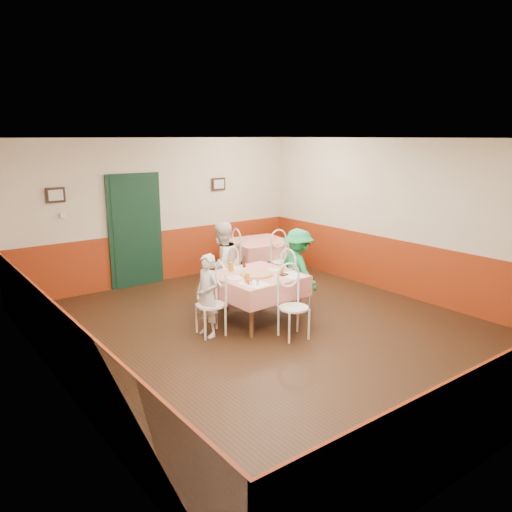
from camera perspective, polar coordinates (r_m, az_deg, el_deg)
floor at (r=7.50m, az=1.99°, el=-8.62°), size 7.00×7.00×0.00m
ceiling at (r=6.94m, az=2.19°, el=13.31°), size 7.00×7.00×0.00m
back_wall at (r=10.01m, az=-10.69°, el=5.12°), size 6.00×0.10×2.80m
left_wall at (r=5.74m, az=-21.87°, el=-1.86°), size 0.10×7.00×2.80m
right_wall at (r=9.25m, az=16.71°, el=4.10°), size 0.10×7.00×2.80m
wainscot_back at (r=10.16m, az=-10.44°, el=0.08°), size 6.00×0.03×1.00m
wainscot_front at (r=5.32m, az=27.19°, el=-14.04°), size 6.00×0.03×1.00m
wainscot_left at (r=6.03m, az=-20.97°, el=-10.11°), size 0.03×7.00×1.00m
wainscot_right at (r=9.42m, az=16.28°, el=-1.31°), size 0.03×7.00×1.00m
door at (r=9.77m, az=-13.62°, el=2.69°), size 0.96×0.06×2.10m
picture_left at (r=9.20m, az=-21.94°, el=6.48°), size 0.32×0.03×0.26m
picture_right at (r=10.55m, az=-4.30°, el=8.20°), size 0.32×0.03×0.26m
thermostat at (r=9.27m, az=-21.16°, el=4.40°), size 0.10×0.03×0.10m
main_table at (r=7.78m, az=-0.00°, el=-4.84°), size 1.27×1.27×0.77m
second_table at (r=10.23m, az=0.38°, el=-0.31°), size 1.26×1.26×0.77m
chair_left at (r=7.27m, az=-5.22°, el=-5.60°), size 0.48×0.48×0.90m
chair_right at (r=8.29m, az=4.56°, el=-3.16°), size 0.43×0.43×0.90m
chair_far at (r=8.40m, az=-3.68°, el=-2.93°), size 0.53×0.53×0.90m
chair_near at (r=7.15m, az=4.34°, el=-5.92°), size 0.49×0.49×0.90m
chair_second_a at (r=9.79m, az=-3.11°, el=-0.52°), size 0.47×0.47×0.90m
chair_second_b at (r=9.65m, az=3.08°, el=-0.73°), size 0.47×0.47×0.90m
pizza at (r=7.61m, az=0.03°, el=-2.09°), size 0.50×0.50×0.03m
plate_left at (r=7.44m, az=-2.43°, el=-2.53°), size 0.26×0.26×0.01m
plate_right at (r=7.88m, az=2.32°, el=-1.61°), size 0.26×0.26×0.01m
plate_far at (r=7.97m, az=-1.88°, el=-1.45°), size 0.26×0.26×0.01m
glass_a at (r=7.21m, az=-1.03°, el=-2.55°), size 0.08×0.08×0.14m
glass_b at (r=7.72m, az=3.00°, el=-1.52°), size 0.07×0.07×0.12m
glass_c at (r=7.85m, az=-2.87°, el=-1.22°), size 0.08×0.08×0.14m
beer_bottle at (r=8.00m, az=-1.36°, el=-0.70°), size 0.06×0.06×0.20m
shaker_a at (r=7.07m, az=-0.56°, el=-3.07°), size 0.04×0.04×0.09m
shaker_b at (r=7.06m, az=0.18°, el=-3.10°), size 0.04×0.04×0.09m
shaker_c at (r=7.12m, az=-0.88°, el=-2.96°), size 0.04×0.04×0.09m
menu_left at (r=7.17m, az=-0.21°, el=-3.21°), size 0.37×0.45×0.00m
menu_right at (r=7.64m, az=4.16°, el=-2.18°), size 0.36×0.45×0.00m
wallet at (r=7.62m, az=3.21°, el=-2.13°), size 0.11×0.09×0.02m
diner_left at (r=7.20m, az=-5.57°, el=-4.51°), size 0.33×0.47×1.21m
diner_far at (r=8.36m, az=-3.91°, el=-1.04°), size 0.80×0.68×1.45m
diner_right at (r=8.26m, az=4.84°, el=-1.56°), size 0.60×0.93×1.36m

